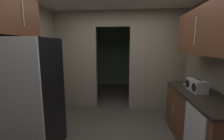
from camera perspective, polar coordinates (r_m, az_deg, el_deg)
kitchen_partition at (r=4.00m, az=3.09°, el=4.33°), size 3.41×0.12×2.55m
adjoining_room_shell at (r=5.71m, az=3.30°, el=5.22°), size 3.41×2.47×2.55m
refrigerator at (r=2.69m, az=-28.62°, el=-8.78°), size 0.81×0.76×1.78m
lower_cabinet_run at (r=2.95m, az=30.07°, el=-16.29°), size 0.62×1.73×0.92m
dishwasher at (r=2.46m, az=28.22°, el=-22.26°), size 0.02×0.56×0.86m
upper_cabinet_counterside at (r=2.70m, az=32.54°, el=12.27°), size 0.36×1.56×0.70m
upper_cabinet_fridgeside at (r=2.84m, az=-33.71°, el=17.88°), size 0.36×0.89×0.72m
boombox at (r=2.87m, az=29.28°, el=-5.12°), size 0.20×0.40×0.22m
book_stack at (r=3.23m, az=26.93°, el=-4.63°), size 0.15×0.18×0.07m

